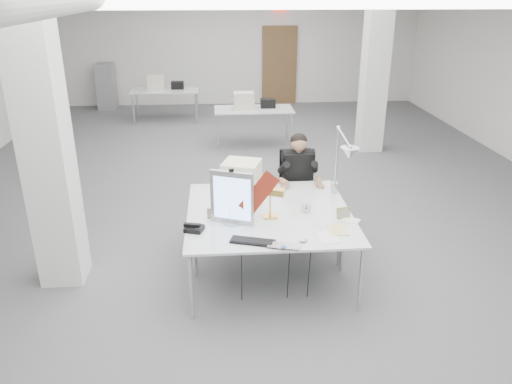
% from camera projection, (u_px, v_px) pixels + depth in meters
% --- Properties ---
extents(room_shell, '(10.04, 14.04, 3.24)m').
position_uv_depth(room_shell, '(257.00, 89.00, 7.18)').
color(room_shell, '#515154').
rests_on(room_shell, ground).
extents(desk_main, '(1.80, 0.90, 0.02)m').
position_uv_depth(desk_main, '(273.00, 231.00, 5.11)').
color(desk_main, silver).
rests_on(desk_main, room_shell).
extents(desk_second, '(1.80, 0.90, 0.02)m').
position_uv_depth(desk_second, '(265.00, 197.00, 5.94)').
color(desk_second, silver).
rests_on(desk_second, room_shell).
extents(bg_desk_a, '(1.60, 0.80, 0.02)m').
position_uv_depth(bg_desk_a, '(254.00, 109.00, 10.20)').
color(bg_desk_a, silver).
rests_on(bg_desk_a, room_shell).
extents(bg_desk_b, '(1.60, 0.80, 0.02)m').
position_uv_depth(bg_desk_b, '(165.00, 90.00, 12.08)').
color(bg_desk_b, silver).
rests_on(bg_desk_b, room_shell).
extents(filing_cabinet, '(0.45, 0.55, 1.20)m').
position_uv_depth(filing_cabinet, '(106.00, 86.00, 13.35)').
color(filing_cabinet, gray).
rests_on(filing_cabinet, room_shell).
extents(office_chair, '(0.59, 0.59, 1.18)m').
position_uv_depth(office_chair, '(297.00, 187.00, 6.63)').
color(office_chair, black).
rests_on(office_chair, room_shell).
extents(seated_person, '(0.44, 0.54, 0.80)m').
position_uv_depth(seated_person, '(298.00, 167.00, 6.47)').
color(seated_person, black).
rests_on(seated_person, office_chair).
extents(monitor, '(0.45, 0.22, 0.57)m').
position_uv_depth(monitor, '(232.00, 198.00, 5.15)').
color(monitor, '#A5A5AA').
rests_on(monitor, desk_main).
extents(pennant, '(0.44, 0.10, 0.48)m').
position_uv_depth(pennant, '(259.00, 193.00, 5.12)').
color(pennant, maroon).
rests_on(pennant, monitor).
extents(keyboard, '(0.46, 0.27, 0.02)m').
position_uv_depth(keyboard, '(253.00, 241.00, 4.85)').
color(keyboard, black).
rests_on(keyboard, desk_main).
extents(laptop, '(0.35, 0.27, 0.02)m').
position_uv_depth(laptop, '(283.00, 248.00, 4.72)').
color(laptop, '#ACACB0').
rests_on(laptop, desk_main).
extents(mouse, '(0.09, 0.06, 0.03)m').
position_uv_depth(mouse, '(303.00, 240.00, 4.86)').
color(mouse, '#ADAEB2').
rests_on(mouse, desk_main).
extents(bankers_lamp, '(0.29, 0.20, 0.31)m').
position_uv_depth(bankers_lamp, '(270.00, 204.00, 5.33)').
color(bankers_lamp, gold).
rests_on(bankers_lamp, desk_main).
extents(desk_phone, '(0.22, 0.21, 0.04)m').
position_uv_depth(desk_phone, '(194.00, 229.00, 5.08)').
color(desk_phone, black).
rests_on(desk_phone, desk_main).
extents(picture_frame_left, '(0.14, 0.05, 0.11)m').
position_uv_depth(picture_frame_left, '(214.00, 213.00, 5.35)').
color(picture_frame_left, '#A98149').
rests_on(picture_frame_left, desk_main).
extents(picture_frame_right, '(0.16, 0.07, 0.12)m').
position_uv_depth(picture_frame_right, '(343.00, 213.00, 5.35)').
color(picture_frame_right, '#AE924B').
rests_on(picture_frame_right, desk_main).
extents(desk_clock, '(0.11, 0.03, 0.11)m').
position_uv_depth(desk_clock, '(306.00, 208.00, 5.50)').
color(desk_clock, '#B8B7BC').
rests_on(desk_clock, desk_main).
extents(paper_stack_a, '(0.22, 0.30, 0.01)m').
position_uv_depth(paper_stack_a, '(328.00, 237.00, 4.96)').
color(paper_stack_a, white).
rests_on(paper_stack_a, desk_main).
extents(paper_stack_b, '(0.18, 0.25, 0.01)m').
position_uv_depth(paper_stack_b, '(337.00, 230.00, 5.10)').
color(paper_stack_b, '#D9D382').
rests_on(paper_stack_b, desk_main).
extents(paper_stack_c, '(0.23, 0.21, 0.01)m').
position_uv_depth(paper_stack_c, '(351.00, 220.00, 5.32)').
color(paper_stack_c, white).
rests_on(paper_stack_c, desk_main).
extents(beige_monitor, '(0.52, 0.50, 0.39)m').
position_uv_depth(beige_monitor, '(242.00, 177.00, 5.96)').
color(beige_monitor, beige).
rests_on(beige_monitor, desk_second).
extents(architect_lamp, '(0.39, 0.75, 0.92)m').
position_uv_depth(architect_lamp, '(342.00, 163.00, 5.65)').
color(architect_lamp, silver).
rests_on(architect_lamp, desk_second).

